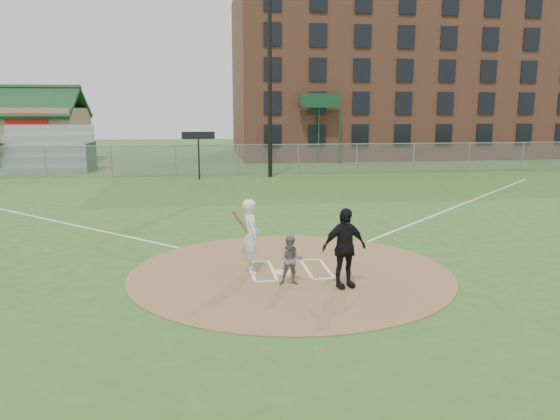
{
  "coord_description": "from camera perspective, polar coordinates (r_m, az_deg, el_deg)",
  "views": [
    {
      "loc": [
        -2.17,
        -13.61,
        4.17
      ],
      "look_at": [
        0.0,
        2.0,
        1.3
      ],
      "focal_mm": 35.0,
      "sensor_mm": 36.0,
      "label": 1
    }
  ],
  "objects": [
    {
      "name": "ground",
      "position": [
        14.4,
        1.1,
        -6.51
      ],
      "size": [
        140.0,
        140.0,
        0.0
      ],
      "primitive_type": "plane",
      "color": "#305A1E",
      "rests_on": "ground"
    },
    {
      "name": "light_pole",
      "position": [
        34.95,
        -1.07,
        14.32
      ],
      "size": [
        1.2,
        0.3,
        12.22
      ],
      "color": "black",
      "rests_on": "ground"
    },
    {
      "name": "foul_line_third",
      "position": [
        23.98,
        -24.32,
        -0.61
      ],
      "size": [
        17.04,
        17.04,
        0.01
      ],
      "primitive_type": "cube",
      "rotation": [
        0.0,
        0.0,
        0.79
      ],
      "color": "white",
      "rests_on": "ground"
    },
    {
      "name": "clubhouse",
      "position": [
        49.25,
        -26.87,
        7.15
      ],
      "size": [
        12.2,
        8.71,
        6.23
      ],
      "color": "#9D846A",
      "rests_on": "ground"
    },
    {
      "name": "outfield_fence",
      "position": [
        35.82,
        -4.42,
        5.24
      ],
      "size": [
        56.08,
        0.08,
        2.03
      ],
      "color": "slate",
      "rests_on": "ground"
    },
    {
      "name": "batters_boxes",
      "position": [
        14.53,
        1.01,
        -6.25
      ],
      "size": [
        2.08,
        1.88,
        0.01
      ],
      "color": "white",
      "rests_on": "dirt_circle"
    },
    {
      "name": "brick_warehouse",
      "position": [
        54.78,
        11.81,
        13.59
      ],
      "size": [
        30.0,
        17.17,
        15.0
      ],
      "color": "#965640",
      "rests_on": "ground"
    },
    {
      "name": "catcher",
      "position": [
        13.22,
        1.19,
        -5.26
      ],
      "size": [
        0.65,
        0.54,
        1.2
      ],
      "primitive_type": "imported",
      "rotation": [
        0.0,
        0.0,
        -0.15
      ],
      "color": "slate",
      "rests_on": "dirt_circle"
    },
    {
      "name": "foul_line_first",
      "position": [
        25.56,
        18.13,
        0.42
      ],
      "size": [
        17.04,
        17.04,
        0.01
      ],
      "primitive_type": "cube",
      "rotation": [
        0.0,
        0.0,
        -0.79
      ],
      "color": "white",
      "rests_on": "ground"
    },
    {
      "name": "umpire",
      "position": [
        13.01,
        6.72,
        -3.95
      ],
      "size": [
        1.2,
        0.71,
        1.92
      ],
      "primitive_type": "imported",
      "rotation": [
        0.0,
        0.0,
        0.23
      ],
      "color": "black",
      "rests_on": "dirt_circle"
    },
    {
      "name": "batter_at_plate",
      "position": [
        14.1,
        -3.05,
        -2.73
      ],
      "size": [
        0.81,
        1.0,
        1.93
      ],
      "color": "white",
      "rests_on": "dirt_circle"
    },
    {
      "name": "home_plate",
      "position": [
        14.24,
        0.23,
        -6.56
      ],
      "size": [
        0.51,
        0.51,
        0.03
      ],
      "primitive_type": "cube",
      "rotation": [
        0.0,
        0.0,
        -0.29
      ],
      "color": "silver",
      "rests_on": "dirt_circle"
    },
    {
      "name": "dirt_circle",
      "position": [
        14.4,
        1.1,
        -6.48
      ],
      "size": [
        8.4,
        8.4,
        0.02
      ],
      "primitive_type": "cylinder",
      "color": "olive",
      "rests_on": "ground"
    },
    {
      "name": "bleachers",
      "position": [
        41.34,
        -23.21,
        5.91
      ],
      "size": [
        6.08,
        3.2,
        3.2
      ],
      "color": "#B7BABF",
      "rests_on": "ground"
    },
    {
      "name": "scoreboard_sign",
      "position": [
        33.86,
        -8.52,
        7.19
      ],
      "size": [
        2.0,
        0.1,
        2.93
      ],
      "color": "black",
      "rests_on": "ground"
    }
  ]
}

